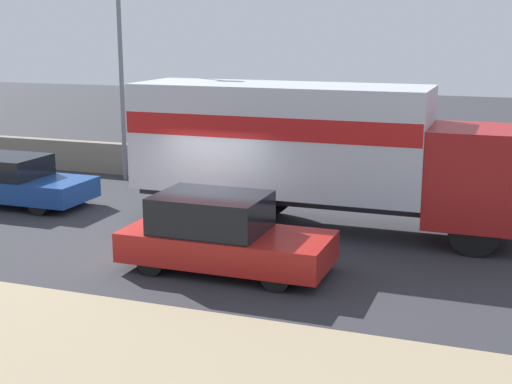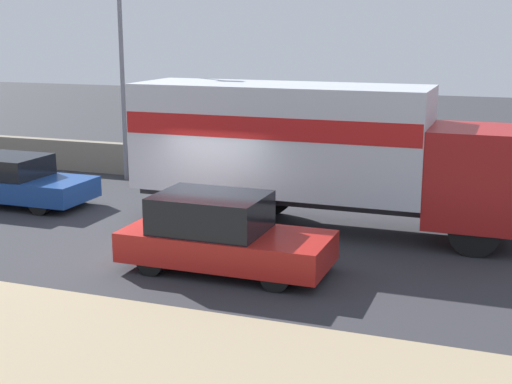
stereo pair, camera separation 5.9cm
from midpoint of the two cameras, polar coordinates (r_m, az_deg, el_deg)
The scene contains 7 objects.
ground_plane at distance 15.88m, azimuth -5.28°, elevation -4.65°, with size 80.00×80.00×0.00m, color #2D2D33.
dirt_shoulder_foreground at distance 11.34m, azimuth -18.06°, elevation -12.61°, with size 60.00×5.15×0.04m.
stone_wall_backdrop at distance 22.01m, azimuth 2.42°, elevation 1.76°, with size 60.00×0.35×1.03m.
street_lamp at distance 23.08m, azimuth -10.68°, elevation 11.64°, with size 0.56×0.28×7.57m.
box_truck at distance 17.16m, azimuth 4.61°, elevation 3.72°, with size 9.42×2.35×3.49m.
car_hatchback at distance 14.36m, azimuth -2.70°, elevation -3.41°, with size 4.20×1.80×1.55m.
car_sedan_second at distance 20.91m, azimuth -18.86°, elevation 0.90°, with size 4.37×1.81×1.35m.
Camera 2 is at (6.59, -13.63, 4.79)m, focal length 50.00 mm.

